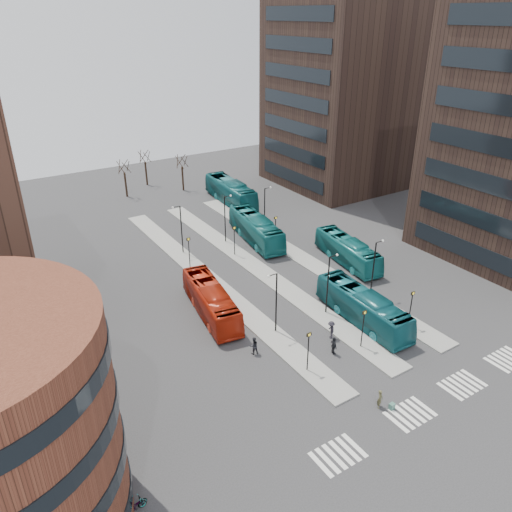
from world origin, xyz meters
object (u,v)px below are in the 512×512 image
suitcase (392,406)px  teal_bus_b (256,229)px  commuter_c (331,330)px  traveller (380,399)px  teal_bus_a (363,307)px  commuter_a (254,346)px  bicycle_near (134,506)px  red_bus (211,300)px  bicycle_far (134,507)px  teal_bus_c (348,251)px  teal_bus_d (231,192)px  commuter_b (334,346)px

suitcase → teal_bus_b: bearing=71.3°
commuter_c → traveller: bearing=10.5°
teal_bus_a → teal_bus_b: size_ratio=0.94×
traveller → commuter_a: bearing=78.0°
teal_bus_b → commuter_a: bearing=-114.2°
teal_bus_a → bicycle_near: teal_bus_a is taller
teal_bus_b → red_bus: bearing=-127.7°
commuter_a → commuter_c: commuter_c is taller
traveller → bicycle_far: 18.64m
teal_bus_c → bicycle_far: bearing=-143.0°
teal_bus_d → red_bus: bearing=-119.3°
teal_bus_c → bicycle_near: 37.45m
red_bus → bicycle_near: red_bus is taller
teal_bus_c → commuter_c: size_ratio=6.20×
suitcase → teal_bus_c: size_ratio=0.05×
commuter_b → bicycle_far: bearing=119.3°
teal_bus_b → commuter_b: size_ratio=7.17×
teal_bus_c → commuter_b: size_ratio=6.38×
suitcase → commuter_c: commuter_c is taller
traveller → commuter_b: 6.98m
teal_bus_d → teal_bus_c: bearing=-83.0°
traveller → bicycle_near: bearing=140.4°
commuter_b → commuter_c: size_ratio=0.97×
teal_bus_a → teal_bus_c: 12.55m
teal_bus_c → commuter_a: (-18.70, -8.90, -0.69)m
teal_bus_c → bicycle_far: 37.52m
traveller → teal_bus_c: bearing=19.1°
teal_bus_b → bicycle_near: 39.69m
teal_bus_c → commuter_b: teal_bus_c is taller
teal_bus_c → teal_bus_d: (-1.27, 25.21, 0.29)m
teal_bus_b → bicycle_far: teal_bus_b is taller
suitcase → traveller: bearing=129.2°
traveller → commuter_c: 9.19m
teal_bus_d → bicycle_far: teal_bus_d is taller
commuter_a → bicycle_near: (-14.16, -9.01, -0.41)m
teal_bus_a → commuter_b: 6.19m
bicycle_near → traveller: bearing=-92.8°
teal_bus_a → commuter_c: 4.38m
commuter_a → suitcase: bearing=123.4°
commuter_b → commuter_c: 2.36m
teal_bus_c → bicycle_near: teal_bus_c is taller
bicycle_near → commuter_b: bearing=-73.2°
traveller → commuter_b: size_ratio=0.93×
suitcase → commuter_b: 7.57m
suitcase → traveller: traveller is taller
red_bus → bicycle_far: 21.89m
red_bus → teal_bus_b: size_ratio=0.91×
bicycle_far → traveller: bearing=-110.8°
teal_bus_a → bicycle_near: (-25.59, -7.69, -1.18)m
teal_bus_a → commuter_a: size_ratio=6.98×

